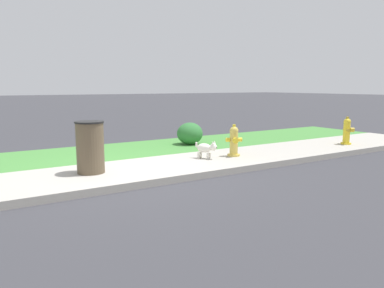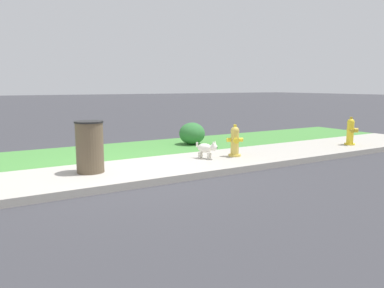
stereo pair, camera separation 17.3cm
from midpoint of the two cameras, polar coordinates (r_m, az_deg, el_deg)
ground_plane at (r=6.97m, az=-9.24°, el=-4.12°), size 120.00×120.00×0.00m
sidewalk_pavement at (r=6.97m, az=-9.24°, el=-4.08°), size 18.00×2.08×0.01m
grass_verge at (r=9.01m, az=-14.39°, el=-1.30°), size 18.00×2.31×0.01m
street_curb at (r=5.95m, az=-5.26°, el=-5.69°), size 18.00×0.16×0.12m
fire_hydrant_across_street at (r=8.29m, az=7.14°, el=0.40°), size 0.36×0.34×0.71m
fire_hydrant_far_end at (r=10.70m, az=23.44°, el=1.74°), size 0.33×0.34×0.75m
small_white_dog at (r=7.98m, az=2.88°, el=-0.67°), size 0.36×0.45×0.41m
trash_bin at (r=6.90m, az=-14.62°, el=-0.46°), size 0.51×0.51×0.94m
shrub_bush_near_lamp at (r=9.97m, az=0.50°, el=1.61°), size 0.69×0.69×0.58m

